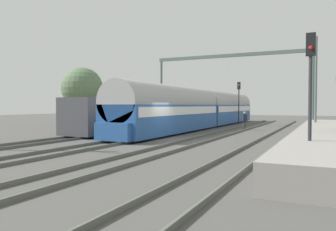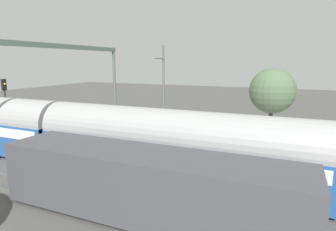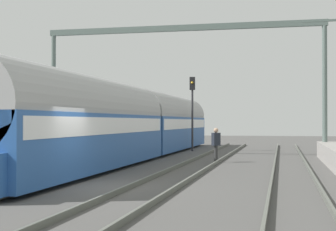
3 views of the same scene
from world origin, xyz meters
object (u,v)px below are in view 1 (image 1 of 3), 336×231
at_px(railway_signal_near, 310,80).
at_px(railway_signal_far, 239,97).
at_px(catenary_gantry, 230,72).
at_px(freight_car, 124,115).
at_px(passenger_train, 204,109).
at_px(person_crossing, 245,119).

bearing_deg(railway_signal_near, railway_signal_far, 109.25).
height_order(railway_signal_far, catenary_gantry, catenary_gantry).
relative_size(freight_car, railway_signal_far, 2.52).
bearing_deg(railway_signal_far, passenger_train, -104.60).
distance_m(freight_car, catenary_gantry, 13.60).
height_order(freight_car, catenary_gantry, catenary_gantry).
xyz_separation_m(freight_car, person_crossing, (8.92, 6.65, -0.44)).
bearing_deg(catenary_gantry, railway_signal_near, -67.11).
bearing_deg(railway_signal_near, person_crossing, 110.72).
distance_m(person_crossing, catenary_gantry, 7.20).
xyz_separation_m(passenger_train, railway_signal_far, (1.92, 7.36, 1.32)).
bearing_deg(person_crossing, railway_signal_far, -117.99).
height_order(railway_signal_near, catenary_gantry, catenary_gantry).
bearing_deg(railway_signal_far, person_crossing, -73.39).
xyz_separation_m(passenger_train, freight_car, (-4.18, -8.76, -0.50)).
xyz_separation_m(freight_car, catenary_gantry, (6.27, 11.22, 4.46)).
bearing_deg(railway_signal_far, freight_car, -110.71).
xyz_separation_m(railway_signal_near, catenary_gantry, (-8.92, 21.12, 2.64)).
distance_m(passenger_train, railway_signal_far, 7.72).
bearing_deg(passenger_train, freight_car, -115.50).
height_order(passenger_train, person_crossing, passenger_train).
xyz_separation_m(freight_car, railway_signal_far, (6.10, 16.12, 1.82)).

